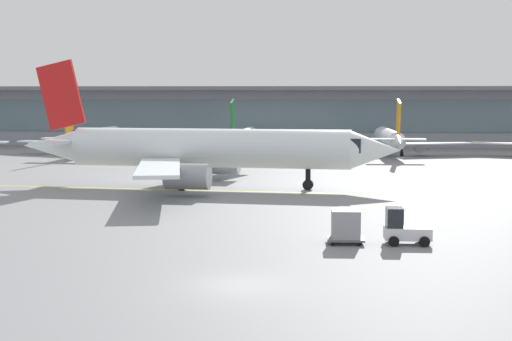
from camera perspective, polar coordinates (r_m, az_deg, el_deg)
The scene contains 9 objects.
ground_plane at distance 34.83m, azimuth -1.35°, elevation -8.47°, with size 400.00×400.00×0.00m, color gray.
taxiway_centreline_stripe at distance 68.02m, azimuth -3.56°, elevation -1.48°, with size 110.00×0.36×0.01m, color yellow.
terminal_concourse at distance 126.12m, azimuth 2.77°, elevation 4.10°, with size 168.16×11.00×9.60m.
gate_airplane_1 at distance 109.60m, azimuth -11.89°, elevation 2.39°, with size 21.94×23.65×7.83m.
gate_airplane_2 at distance 104.44m, azimuth -1.01°, elevation 2.35°, with size 21.98×23.62×7.83m.
gate_airplane_3 at distance 107.19m, azimuth 9.82°, elevation 2.35°, with size 21.99×23.60×7.83m.
taxiing_regional_jet at distance 69.76m, azimuth -3.72°, elevation 1.58°, with size 35.18×32.53×11.65m.
baggage_tug at distance 44.55m, azimuth 10.86°, elevation -4.26°, with size 2.62×1.66×2.10m.
cargo_dolly_lead at distance 44.21m, azimuth 6.65°, elevation -4.06°, with size 2.13×1.64×1.94m.
Camera 1 is at (3.33, -33.60, 8.56)m, focal length 54.10 mm.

